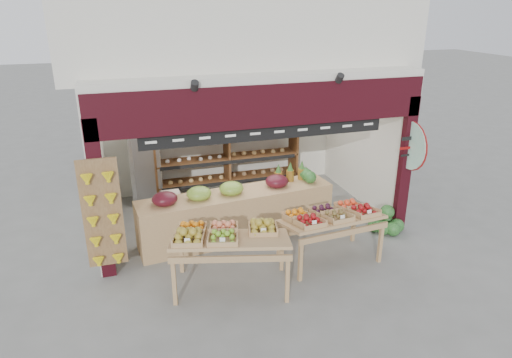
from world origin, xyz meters
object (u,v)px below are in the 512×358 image
(cardboard_stack, at_px, (181,208))
(mid_counter, at_px, (236,213))
(watermelon_pile, at_px, (386,223))
(display_table_right, at_px, (331,216))
(display_table_left, at_px, (223,236))
(refrigerator, at_px, (146,166))
(back_shelving, at_px, (227,141))

(cardboard_stack, xyz_separation_m, mid_counter, (0.87, -1.14, 0.27))
(watermelon_pile, bearing_deg, mid_counter, 167.50)
(cardboard_stack, height_order, display_table_right, display_table_right)
(display_table_left, height_order, watermelon_pile, display_table_left)
(display_table_left, distance_m, watermelon_pile, 3.64)
(refrigerator, xyz_separation_m, display_table_right, (2.76, -3.55, -0.01))
(back_shelving, bearing_deg, refrigerator, 176.81)
(display_table_right, bearing_deg, refrigerator, 127.85)
(cardboard_stack, distance_m, display_table_left, 2.72)
(display_table_left, bearing_deg, watermelon_pile, 13.77)
(cardboard_stack, bearing_deg, watermelon_pile, -25.49)
(mid_counter, relative_size, watermelon_pile, 5.50)
(cardboard_stack, bearing_deg, display_table_right, -47.69)
(mid_counter, xyz_separation_m, watermelon_pile, (2.86, -0.63, -0.33))
(display_table_left, bearing_deg, mid_counter, 67.64)
(back_shelving, relative_size, mid_counter, 0.89)
(cardboard_stack, bearing_deg, back_shelving, 39.73)
(back_shelving, xyz_separation_m, mid_counter, (-0.38, -2.18, -0.77))
(watermelon_pile, bearing_deg, display_table_right, -157.81)
(display_table_right, height_order, watermelon_pile, display_table_right)
(cardboard_stack, relative_size, mid_counter, 0.25)
(back_shelving, height_order, mid_counter, back_shelving)
(mid_counter, relative_size, display_table_right, 2.17)
(refrigerator, relative_size, cardboard_stack, 1.77)
(cardboard_stack, height_order, display_table_left, display_table_left)
(refrigerator, distance_m, cardboard_stack, 1.41)
(back_shelving, distance_m, watermelon_pile, 3.91)
(display_table_left, xyz_separation_m, display_table_right, (1.93, 0.22, -0.05))
(back_shelving, xyz_separation_m, cardboard_stack, (-1.25, -1.04, -1.04))
(refrigerator, bearing_deg, display_table_left, -71.36)
(back_shelving, height_order, display_table_left, back_shelving)
(back_shelving, xyz_separation_m, refrigerator, (-1.82, 0.10, -0.43))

